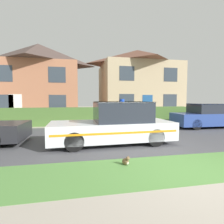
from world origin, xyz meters
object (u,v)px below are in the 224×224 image
object	(u,v)px
cat	(126,161)
house_left	(39,80)
neighbour_car_near	(208,116)
police_car	(115,124)
house_right	(137,82)

from	to	relation	value
cat	house_left	distance (m)	15.46
neighbour_car_near	house_left	size ratio (longest dim) A/B	0.54
cat	house_left	bearing A→B (deg)	168.07
house_left	police_car	bearing A→B (deg)	-66.96
police_car	house_right	bearing A→B (deg)	-114.38
police_car	house_left	bearing A→B (deg)	-68.62
police_car	cat	world-z (taller)	police_car
police_car	house_left	distance (m)	13.36
neighbour_car_near	house_left	xyz separation A→B (m)	(-11.34, 9.37, 2.95)
house_right	neighbour_car_near	bearing A→B (deg)	-83.84
cat	neighbour_car_near	distance (m)	8.08
neighbour_car_near	house_left	distance (m)	15.01
police_car	cat	size ratio (longest dim) A/B	15.59
cat	house_left	xyz separation A→B (m)	(-4.92, 14.23, 3.51)
police_car	cat	bearing A→B (deg)	83.38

